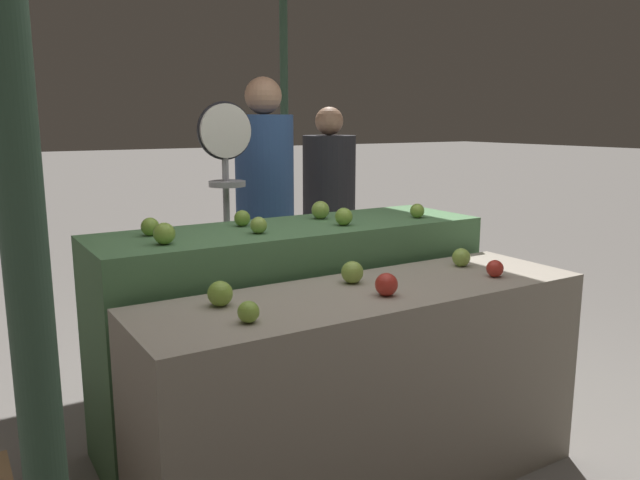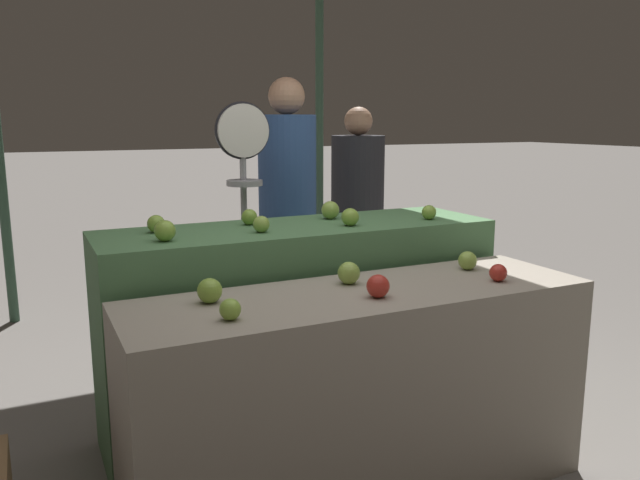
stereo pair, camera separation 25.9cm
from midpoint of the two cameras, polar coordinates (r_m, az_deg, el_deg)
name	(u,v)px [view 1 (the left image)]	position (r m, az deg, el deg)	size (l,w,h in m)	color
display_counter_front	(368,392)	(2.54, 1.42, -13.81)	(1.84, 0.55, 0.84)	gray
display_counter_back	(294,330)	(2.99, -4.89, -8.24)	(1.84, 0.55, 1.01)	#4C7A4C
apple_front_0	(248,312)	(2.04, -10.22, -6.54)	(0.07, 0.07, 0.07)	#84AD3D
apple_front_1	(386,284)	(2.31, 2.90, -4.12)	(0.09, 0.09, 0.09)	#B72D23
apple_front_2	(495,268)	(2.65, 13.04, -2.59)	(0.07, 0.07, 0.07)	#B72D23
apple_front_3	(220,294)	(2.23, -12.44, -4.85)	(0.09, 0.09, 0.09)	#84AD3D
apple_front_4	(352,272)	(2.48, -0.03, -3.01)	(0.09, 0.09, 0.09)	#8EB247
apple_front_5	(461,257)	(2.81, 10.24, -1.60)	(0.08, 0.08, 0.08)	#8EB247
apple_back_0	(164,234)	(2.53, -16.93, 0.54)	(0.09, 0.09, 0.09)	#84AD3D
apple_back_1	(259,225)	(2.69, -8.40, 1.32)	(0.07, 0.07, 0.07)	#8EB247
apple_back_2	(344,217)	(2.86, -0.40, 2.13)	(0.08, 0.08, 0.08)	#84AD3D
apple_back_3	(417,211)	(3.10, 6.53, 2.65)	(0.07, 0.07, 0.07)	#84AD3D
apple_back_4	(150,227)	(2.74, -17.92, 1.14)	(0.08, 0.08, 0.08)	#84AD3D
apple_back_5	(242,218)	(2.88, -9.70, 1.95)	(0.07, 0.07, 0.07)	#7AA338
apple_back_6	(320,210)	(3.05, -2.39, 2.74)	(0.09, 0.09, 0.09)	#8EB247
produce_scale	(226,179)	(3.48, -10.69, 5.48)	(0.31, 0.20, 1.58)	#99999E
person_vendor_at_scale	(265,196)	(3.98, -6.93, 3.98)	(0.46, 0.46, 1.74)	#2D2D38
person_customer_left	(329,199)	(4.68, -0.76, 3.74)	(0.52, 0.52, 1.58)	#2D2D38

